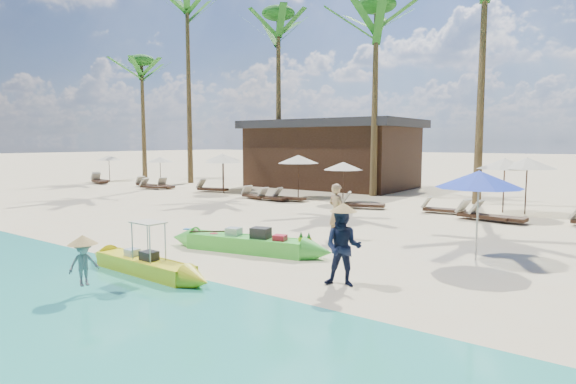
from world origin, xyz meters
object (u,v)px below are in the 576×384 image
Objects in this scene: green_canoe at (247,243)px; yellow_canoe at (144,265)px; blue_umbrella at (479,179)px; tourist at (337,212)px.

green_canoe is 1.16× the size of yellow_canoe.
yellow_canoe is at bearing -134.84° from blue_umbrella.
tourist is at bearing 77.57° from yellow_canoe.
green_canoe is 3.02m from yellow_canoe.
tourist is at bearing 57.22° from green_canoe.
tourist is 4.29m from blue_umbrella.
yellow_canoe is (-0.41, -2.99, -0.04)m from green_canoe.
blue_umbrella is at bearing 47.09° from yellow_canoe.
blue_umbrella is (5.63, 5.66, 1.83)m from yellow_canoe.
yellow_canoe reaches higher than green_canoe.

